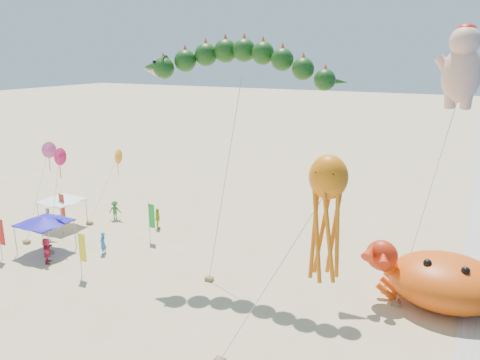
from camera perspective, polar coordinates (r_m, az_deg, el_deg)
name	(u,v)px	position (r m, az deg, el deg)	size (l,w,h in m)	color
ground	(255,296)	(28.90, 1.80, -13.97)	(320.00, 320.00, 0.00)	#D1B784
foam_strip	(477,351)	(26.92, 26.94, -18.14)	(320.00, 320.00, 0.00)	silver
crab_inflatable	(446,280)	(29.46, 23.81, -11.12)	(8.62, 5.57, 3.78)	#E94F0C
dragon_kite	(239,69)	(28.98, -0.15, 13.40)	(12.40, 4.92, 14.53)	#143C10
cherub_kite	(462,65)	(32.94, 25.46, 12.58)	(3.16, 8.52, 15.86)	#FFB99B
octopus_kite	(326,209)	(20.91, 10.48, -3.48)	(5.10, 3.56, 9.90)	orange
canopy_blue	(44,220)	(36.72, -22.79, -4.53)	(3.41, 3.41, 2.71)	gray
canopy_white	(61,198)	(41.62, -20.94, -2.10)	(3.22, 3.22, 2.71)	gray
feather_flags	(75,225)	(36.24, -19.45, -5.18)	(8.67, 7.48, 3.20)	gray
beachgoers	(88,228)	(38.69, -18.03, -5.57)	(9.25, 10.33, 1.83)	silver
small_kites	(75,163)	(39.65, -19.48, 1.98)	(4.44, 10.66, 7.45)	orange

